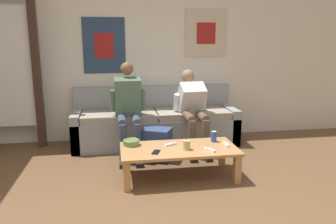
# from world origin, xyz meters

# --- Properties ---
(wall_back) EXTENTS (10.00, 0.07, 2.55)m
(wall_back) POSITION_xyz_m (0.00, 2.71, 1.28)
(wall_back) COLOR silver
(wall_back) RESTS_ON ground_plane
(door_frame) EXTENTS (1.00, 0.10, 2.15)m
(door_frame) POSITION_xyz_m (-1.86, 2.49, 1.20)
(door_frame) COLOR #382319
(door_frame) RESTS_ON ground_plane
(couch) EXTENTS (2.34, 0.71, 0.82)m
(couch) POSITION_xyz_m (0.21, 2.36, 0.29)
(couch) COLOR gray
(couch) RESTS_ON ground_plane
(coffee_table) EXTENTS (1.27, 0.62, 0.34)m
(coffee_table) POSITION_xyz_m (0.31, 1.11, 0.29)
(coffee_table) COLOR #B27F4C
(coffee_table) RESTS_ON ground_plane
(person_seated_adult) EXTENTS (0.47, 0.80, 1.21)m
(person_seated_adult) POSITION_xyz_m (-0.19, 1.96, 0.65)
(person_seated_adult) COLOR #384256
(person_seated_adult) RESTS_ON ground_plane
(person_seated_teen) EXTENTS (0.47, 0.95, 1.08)m
(person_seated_teen) POSITION_xyz_m (0.68, 2.04, 0.60)
(person_seated_teen) COLOR brown
(person_seated_teen) RESTS_ON ground_plane
(backpack) EXTENTS (0.43, 0.39, 0.40)m
(backpack) POSITION_xyz_m (0.14, 1.68, 0.19)
(backpack) COLOR navy
(backpack) RESTS_ON ground_plane
(ceramic_bowl) EXTENTS (0.19, 0.19, 0.06)m
(ceramic_bowl) POSITION_xyz_m (-0.20, 1.28, 0.38)
(ceramic_bowl) COLOR #607F47
(ceramic_bowl) RESTS_ON coffee_table
(pillar_candle) EXTENTS (0.08, 0.08, 0.11)m
(pillar_candle) POSITION_xyz_m (0.38, 1.03, 0.39)
(pillar_candle) COLOR tan
(pillar_candle) RESTS_ON coffee_table
(drink_can_blue) EXTENTS (0.07, 0.07, 0.12)m
(drink_can_blue) POSITION_xyz_m (0.75, 1.26, 0.40)
(drink_can_blue) COLOR #28479E
(drink_can_blue) RESTS_ON coffee_table
(game_controller_near_left) EXTENTS (0.14, 0.10, 0.03)m
(game_controller_near_left) POSITION_xyz_m (0.24, 1.20, 0.35)
(game_controller_near_left) COLOR white
(game_controller_near_left) RESTS_ON coffee_table
(game_controller_near_right) EXTENTS (0.10, 0.14, 0.03)m
(game_controller_near_right) POSITION_xyz_m (0.62, 0.95, 0.35)
(game_controller_near_right) COLOR white
(game_controller_near_right) RESTS_ON coffee_table
(game_controller_far_center) EXTENTS (0.04, 0.14, 0.03)m
(game_controller_far_center) POSITION_xyz_m (0.85, 1.10, 0.35)
(game_controller_far_center) COLOR white
(game_controller_far_center) RESTS_ON coffee_table
(cell_phone) EXTENTS (0.11, 0.15, 0.01)m
(cell_phone) POSITION_xyz_m (0.05, 0.99, 0.35)
(cell_phone) COLOR black
(cell_phone) RESTS_ON coffee_table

